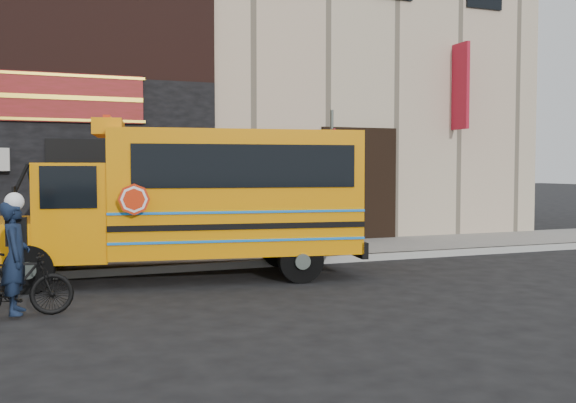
{
  "coord_description": "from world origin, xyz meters",
  "views": [
    {
      "loc": [
        -3.96,
        -10.02,
        2.06
      ],
      "look_at": [
        0.57,
        1.85,
        1.4
      ],
      "focal_mm": 40.0,
      "sensor_mm": 36.0,
      "label": 1
    }
  ],
  "objects_px": {
    "cyclist": "(16,261)",
    "school_bus": "(197,198)",
    "bicycle": "(16,285)",
    "sign_pole": "(332,178)"
  },
  "relations": [
    {
      "from": "cyclist",
      "to": "school_bus",
      "type": "bearing_deg",
      "value": -50.37
    },
    {
      "from": "bicycle",
      "to": "cyclist",
      "type": "distance_m",
      "value": 0.33
    },
    {
      "from": "bicycle",
      "to": "cyclist",
      "type": "relative_size",
      "value": 0.97
    },
    {
      "from": "sign_pole",
      "to": "bicycle",
      "type": "xyz_separation_m",
      "value": [
        -6.35,
        -3.4,
        -1.38
      ]
    },
    {
      "from": "sign_pole",
      "to": "cyclist",
      "type": "bearing_deg",
      "value": -152.1
    },
    {
      "from": "school_bus",
      "to": "bicycle",
      "type": "bearing_deg",
      "value": -142.76
    },
    {
      "from": "school_bus",
      "to": "sign_pole",
      "type": "distance_m",
      "value": 3.45
    },
    {
      "from": "bicycle",
      "to": "sign_pole",
      "type": "bearing_deg",
      "value": -64.13
    },
    {
      "from": "sign_pole",
      "to": "cyclist",
      "type": "distance_m",
      "value": 7.25
    },
    {
      "from": "school_bus",
      "to": "sign_pole",
      "type": "relative_size",
      "value": 2.14
    }
  ]
}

